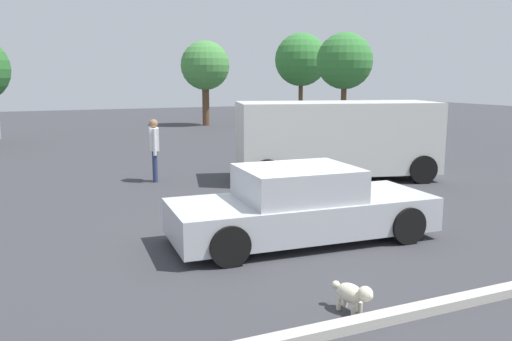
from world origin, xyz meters
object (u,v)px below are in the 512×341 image
at_px(van_white, 337,138).
at_px(sedan_foreground, 301,207).
at_px(pedestrian, 154,145).
at_px(dog, 353,294).

bearing_deg(van_white, sedan_foreground, -113.22).
relative_size(sedan_foreground, pedestrian, 2.75).
bearing_deg(dog, pedestrian, 165.53).
relative_size(sedan_foreground, dog, 7.94).
bearing_deg(pedestrian, dog, -77.94).
bearing_deg(sedan_foreground, pedestrian, 103.91).
height_order(sedan_foreground, dog, sedan_foreground).
xyz_separation_m(dog, pedestrian, (-0.34, 8.94, 0.77)).
distance_m(van_white, pedestrian, 4.98).
xyz_separation_m(van_white, pedestrian, (-4.70, 1.65, -0.15)).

